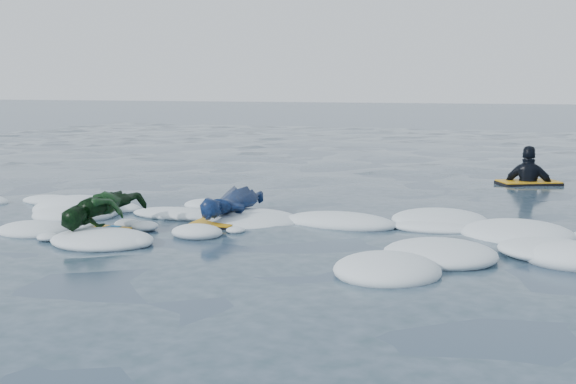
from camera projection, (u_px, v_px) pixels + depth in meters
name	position (u px, v px, depth m)	size (l,w,h in m)	color
ground	(245.00, 249.00, 7.49)	(120.00, 120.00, 0.00)	#1B2F41
foam_band	(279.00, 230.00, 8.45)	(12.00, 3.10, 0.30)	white
prone_woman_unit	(230.00, 205.00, 9.02)	(0.59, 1.51, 0.38)	black
prone_child_unit	(104.00, 213.00, 8.18)	(0.67, 1.26, 0.48)	black
waiting_rider_unit	(528.00, 190.00, 12.23)	(1.16, 0.95, 1.52)	black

